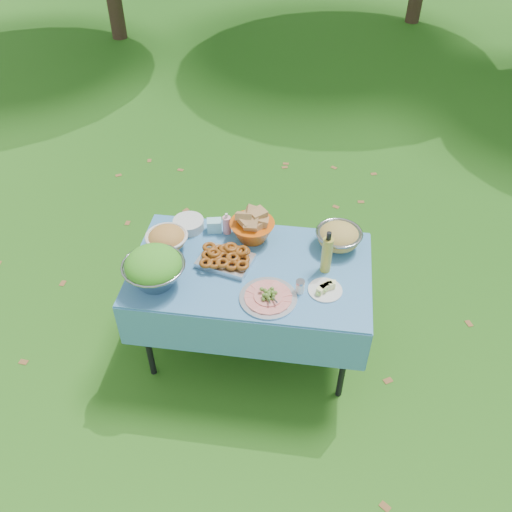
{
  "coord_description": "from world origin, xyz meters",
  "views": [
    {
      "loc": [
        0.36,
        -2.38,
        3.04
      ],
      "look_at": [
        0.03,
        0.0,
        0.86
      ],
      "focal_mm": 38.0,
      "sensor_mm": 36.0,
      "label": 1
    }
  ],
  "objects_px": {
    "picnic_table": "(251,309)",
    "plate_stack": "(189,224)",
    "pasta_bowl_steel": "(339,236)",
    "oil_bottle": "(327,252)",
    "bread_bowl": "(252,226)",
    "salad_bowl": "(154,268)",
    "charcuterie_platter": "(268,294)"
  },
  "relations": [
    {
      "from": "plate_stack",
      "to": "charcuterie_platter",
      "type": "xyz_separation_m",
      "value": [
        0.6,
        -0.57,
        0.01
      ]
    },
    {
      "from": "charcuterie_platter",
      "to": "picnic_table",
      "type": "bearing_deg",
      "value": 119.22
    },
    {
      "from": "picnic_table",
      "to": "oil_bottle",
      "type": "relative_size",
      "value": 4.96
    },
    {
      "from": "picnic_table",
      "to": "bread_bowl",
      "type": "xyz_separation_m",
      "value": [
        -0.03,
        0.28,
        0.48
      ]
    },
    {
      "from": "bread_bowl",
      "to": "pasta_bowl_steel",
      "type": "relative_size",
      "value": 0.99
    },
    {
      "from": "picnic_table",
      "to": "salad_bowl",
      "type": "distance_m",
      "value": 0.76
    },
    {
      "from": "pasta_bowl_steel",
      "to": "charcuterie_platter",
      "type": "relative_size",
      "value": 0.86
    },
    {
      "from": "plate_stack",
      "to": "pasta_bowl_steel",
      "type": "height_order",
      "value": "pasta_bowl_steel"
    },
    {
      "from": "charcuterie_platter",
      "to": "bread_bowl",
      "type": "bearing_deg",
      "value": 107.85
    },
    {
      "from": "picnic_table",
      "to": "plate_stack",
      "type": "height_order",
      "value": "plate_stack"
    },
    {
      "from": "picnic_table",
      "to": "charcuterie_platter",
      "type": "xyz_separation_m",
      "value": [
        0.14,
        -0.25,
        0.42
      ]
    },
    {
      "from": "salad_bowl",
      "to": "oil_bottle",
      "type": "height_order",
      "value": "oil_bottle"
    },
    {
      "from": "bread_bowl",
      "to": "picnic_table",
      "type": "bearing_deg",
      "value": -83.8
    },
    {
      "from": "picnic_table",
      "to": "bread_bowl",
      "type": "distance_m",
      "value": 0.55
    },
    {
      "from": "charcuterie_platter",
      "to": "oil_bottle",
      "type": "height_order",
      "value": "oil_bottle"
    },
    {
      "from": "bread_bowl",
      "to": "oil_bottle",
      "type": "xyz_separation_m",
      "value": [
        0.48,
        -0.24,
        0.05
      ]
    },
    {
      "from": "bread_bowl",
      "to": "oil_bottle",
      "type": "distance_m",
      "value": 0.54
    },
    {
      "from": "salad_bowl",
      "to": "oil_bottle",
      "type": "distance_m",
      "value": 1.02
    },
    {
      "from": "pasta_bowl_steel",
      "to": "oil_bottle",
      "type": "relative_size",
      "value": 0.99
    },
    {
      "from": "pasta_bowl_steel",
      "to": "oil_bottle",
      "type": "distance_m",
      "value": 0.26
    },
    {
      "from": "picnic_table",
      "to": "plate_stack",
      "type": "bearing_deg",
      "value": 145.45
    },
    {
      "from": "picnic_table",
      "to": "oil_bottle",
      "type": "distance_m",
      "value": 0.7
    },
    {
      "from": "oil_bottle",
      "to": "pasta_bowl_steel",
      "type": "bearing_deg",
      "value": 73.46
    },
    {
      "from": "picnic_table",
      "to": "salad_bowl",
      "type": "bearing_deg",
      "value": -158.39
    },
    {
      "from": "salad_bowl",
      "to": "pasta_bowl_steel",
      "type": "bearing_deg",
      "value": 24.71
    },
    {
      "from": "plate_stack",
      "to": "pasta_bowl_steel",
      "type": "xyz_separation_m",
      "value": [
        0.98,
        -0.04,
        0.04
      ]
    },
    {
      "from": "plate_stack",
      "to": "bread_bowl",
      "type": "xyz_separation_m",
      "value": [
        0.43,
        -0.04,
        0.06
      ]
    },
    {
      "from": "picnic_table",
      "to": "plate_stack",
      "type": "relative_size",
      "value": 7.16
    },
    {
      "from": "plate_stack",
      "to": "bread_bowl",
      "type": "distance_m",
      "value": 0.44
    },
    {
      "from": "picnic_table",
      "to": "oil_bottle",
      "type": "height_order",
      "value": "oil_bottle"
    },
    {
      "from": "bread_bowl",
      "to": "pasta_bowl_steel",
      "type": "distance_m",
      "value": 0.55
    },
    {
      "from": "bread_bowl",
      "to": "pasta_bowl_steel",
      "type": "bearing_deg",
      "value": -0.08
    }
  ]
}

